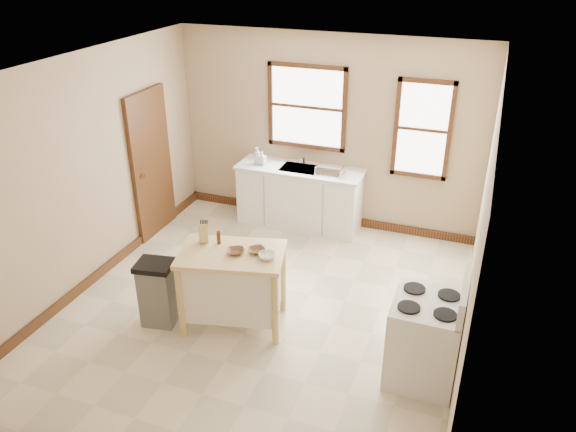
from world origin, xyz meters
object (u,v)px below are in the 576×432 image
object	(u,v)px
soap_bottle_b	(262,158)
pepper_grinder	(219,238)
bowl_a	(236,251)
gas_stove	(426,328)
bowl_b	(257,250)
knife_block	(203,234)
trash_bin	(158,293)
bowl_c	(267,256)
soap_bottle_a	(257,156)
dish_rack	(330,170)
kitchen_island	(233,288)

from	to	relation	value
soap_bottle_b	pepper_grinder	xyz separation A→B (m)	(0.47, -2.35, -0.03)
bowl_a	gas_stove	bearing A→B (deg)	-3.63
pepper_grinder	bowl_b	xyz separation A→B (m)	(0.46, -0.03, -0.05)
knife_block	gas_stove	xyz separation A→B (m)	(2.49, -0.23, -0.44)
knife_block	trash_bin	size ratio (longest dim) A/B	0.26
bowl_c	trash_bin	bearing A→B (deg)	-165.93
pepper_grinder	gas_stove	world-z (taller)	gas_stove
soap_bottle_a	dish_rack	xyz separation A→B (m)	(1.11, 0.02, -0.08)
soap_bottle_b	soap_bottle_a	bearing A→B (deg)	-174.08
bowl_b	gas_stove	distance (m)	1.90
kitchen_island	bowl_c	distance (m)	0.63
bowl_b	soap_bottle_b	bearing A→B (deg)	111.38
soap_bottle_a	knife_block	size ratio (longest dim) A/B	1.28
dish_rack	knife_block	size ratio (longest dim) A/B	1.92
bowl_c	dish_rack	bearing A→B (deg)	91.13
kitchen_island	bowl_c	world-z (taller)	bowl_c
soap_bottle_b	pepper_grinder	bearing A→B (deg)	-73.73
bowl_c	bowl_b	bearing A→B (deg)	152.29
bowl_b	trash_bin	world-z (taller)	bowl_b
soap_bottle_a	kitchen_island	bearing A→B (deg)	-60.60
soap_bottle_a	trash_bin	distance (m)	2.83
trash_bin	soap_bottle_a	bearing A→B (deg)	79.22
gas_stove	trash_bin	bearing A→B (deg)	-176.99
soap_bottle_a	bowl_c	xyz separation A→B (m)	(1.16, -2.45, -0.10)
pepper_grinder	trash_bin	distance (m)	0.93
dish_rack	bowl_c	xyz separation A→B (m)	(0.05, -2.47, -0.02)
kitchen_island	pepper_grinder	bearing A→B (deg)	135.49
soap_bottle_a	trash_bin	world-z (taller)	soap_bottle_a
dish_rack	knife_block	world-z (taller)	knife_block
trash_bin	bowl_a	bearing A→B (deg)	8.49
bowl_c	gas_stove	xyz separation A→B (m)	(1.70, -0.15, -0.37)
soap_bottle_b	knife_block	size ratio (longest dim) A/B	1.02
dish_rack	bowl_a	world-z (taller)	dish_rack
gas_stove	soap_bottle_a	bearing A→B (deg)	137.68
bowl_a	trash_bin	size ratio (longest dim) A/B	0.24
kitchen_island	bowl_c	bearing A→B (deg)	-10.81
soap_bottle_b	bowl_b	size ratio (longest dim) A/B	1.13
soap_bottle_b	dish_rack	bearing A→B (deg)	5.93
soap_bottle_a	bowl_a	distance (m)	2.60
pepper_grinder	gas_stove	bearing A→B (deg)	-6.32
kitchen_island	bowl_a	size ratio (longest dim) A/B	6.08
bowl_b	soap_bottle_a	bearing A→B (deg)	113.01
bowl_b	gas_stove	world-z (taller)	gas_stove
knife_block	bowl_a	bearing A→B (deg)	-44.08
gas_stove	knife_block	bearing A→B (deg)	174.61
soap_bottle_b	bowl_c	world-z (taller)	soap_bottle_b
dish_rack	pepper_grinder	xyz separation A→B (m)	(-0.57, -2.36, 0.02)
pepper_grinder	bowl_b	size ratio (longest dim) A/B	0.84
soap_bottle_b	knife_block	bearing A→B (deg)	-77.96
trash_bin	pepper_grinder	bearing A→B (deg)	25.04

